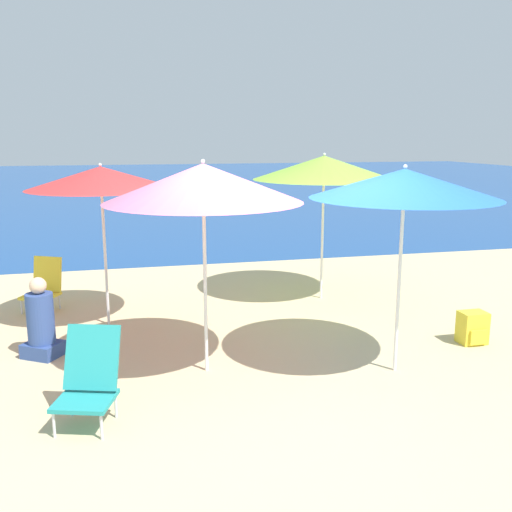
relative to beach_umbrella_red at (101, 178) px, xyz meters
name	(u,v)px	position (x,y,z in m)	size (l,w,h in m)	color
ground_plane	(272,377)	(1.64, -2.11, -1.89)	(60.00, 60.00, 0.00)	#D1BA89
sea_water	(148,183)	(1.64, 23.22, -1.89)	(60.00, 40.00, 0.01)	#19478C
beach_umbrella_red	(101,178)	(0.00, 0.00, 0.00)	(1.83, 1.83, 2.08)	white
beach_umbrella_pink	(203,183)	(1.02, -1.78, 0.06)	(1.97, 1.97, 2.18)	white
beach_umbrella_lime	(324,168)	(3.11, 0.53, 0.06)	(2.07, 2.07, 2.17)	white
beach_umbrella_blue	(404,184)	(2.93, -2.24, 0.05)	(1.87, 1.87, 2.13)	white
beach_chair_yellow	(44,285)	(-0.88, 0.88, -1.54)	(0.59, 0.61, 0.74)	silver
beach_chair_teal	(89,377)	(-0.11, -2.62, -1.49)	(0.61, 0.67, 0.81)	silver
person_seated_near	(41,324)	(-0.69, -0.98, -1.52)	(0.50, 0.48, 0.91)	#334C8C
backpack_yellow	(473,328)	(4.19, -1.71, -1.71)	(0.31, 0.26, 0.38)	yellow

